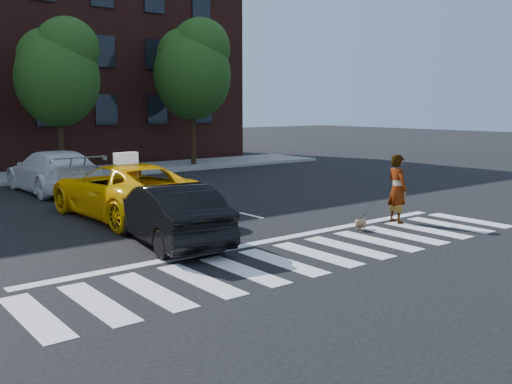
% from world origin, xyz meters
% --- Properties ---
extents(ground, '(120.00, 120.00, 0.00)m').
position_xyz_m(ground, '(0.00, 0.00, 0.00)').
color(ground, black).
rests_on(ground, ground).
extents(crosswalk, '(13.00, 2.40, 0.01)m').
position_xyz_m(crosswalk, '(0.00, 0.00, 0.01)').
color(crosswalk, silver).
rests_on(crosswalk, ground).
extents(stop_line, '(12.00, 0.30, 0.01)m').
position_xyz_m(stop_line, '(0.00, 1.60, 0.01)').
color(stop_line, silver).
rests_on(stop_line, ground).
extents(sidewalk_far, '(30.00, 4.00, 0.15)m').
position_xyz_m(sidewalk_far, '(0.00, 17.50, 0.07)').
color(sidewalk_far, slate).
rests_on(sidewalk_far, ground).
extents(tree_mid, '(3.69, 3.69, 7.10)m').
position_xyz_m(tree_mid, '(0.53, 17.00, 4.85)').
color(tree_mid, black).
rests_on(tree_mid, ground).
extents(tree_right, '(4.00, 4.00, 7.70)m').
position_xyz_m(tree_right, '(7.53, 17.00, 5.26)').
color(tree_right, black).
rests_on(tree_right, ground).
extents(taxi, '(2.81, 5.75, 1.57)m').
position_xyz_m(taxi, '(-1.40, 6.56, 0.79)').
color(taxi, '#FFB905').
rests_on(taxi, ground).
extents(black_sedan, '(2.08, 4.48, 1.42)m').
position_xyz_m(black_sedan, '(-2.00, 2.90, 0.71)').
color(black_sedan, black).
rests_on(black_sedan, ground).
extents(white_suv, '(2.29, 5.47, 1.58)m').
position_xyz_m(white_suv, '(-1.40, 12.60, 0.79)').
color(white_suv, silver).
rests_on(white_suv, ground).
extents(woman, '(0.59, 0.77, 1.90)m').
position_xyz_m(woman, '(4.12, 1.10, 0.95)').
color(woman, '#999999').
rests_on(woman, ground).
extents(dog, '(0.52, 0.30, 0.30)m').
position_xyz_m(dog, '(2.63, 1.09, 0.17)').
color(dog, olive).
rests_on(dog, ground).
extents(taxi_sign, '(0.66, 0.30, 0.32)m').
position_xyz_m(taxi_sign, '(-1.40, 6.36, 1.73)').
color(taxi_sign, white).
rests_on(taxi_sign, taxi).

